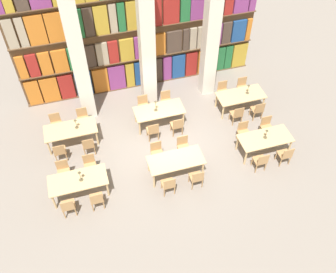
{
  "coord_description": "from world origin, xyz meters",
  "views": [
    {
      "loc": [
        -2.58,
        -8.83,
        10.67
      ],
      "look_at": [
        0.0,
        -0.12,
        0.68
      ],
      "focal_mm": 40.0,
      "sensor_mm": 36.0,
      "label": 1
    }
  ],
  "objects_px": {
    "desk_lamp_1": "(267,132)",
    "reading_table_4": "(159,111)",
    "chair_6": "(197,177)",
    "desk_lamp_2": "(75,122)",
    "chair_23": "(243,87)",
    "reading_table_0": "(78,181)",
    "chair_16": "(153,130)",
    "chair_10": "(285,155)",
    "desk_lamp_3": "(156,104)",
    "chair_7": "(183,146)",
    "chair_19": "(166,100)",
    "chair_13": "(56,123)",
    "chair_18": "(177,125)",
    "chair_3": "(90,165)",
    "reading_table_3": "(71,130)",
    "chair_12": "(60,151)",
    "reading_table_1": "(176,161)",
    "reading_table_5": "(241,96)",
    "reading_table_2": "(265,139)",
    "chair_11": "(267,126)",
    "chair_15": "(83,118)",
    "chair_8": "(261,161)",
    "pillar_center": "(147,40)",
    "chair_17": "(143,105)",
    "pillar_right": "(212,29)",
    "desk_lamp_0": "(80,174)",
    "chair_2": "(97,199)",
    "chair_22": "(258,110)",
    "chair_0": "(68,206)",
    "chair_21": "(223,91)",
    "pillar_left": "(77,51)",
    "chair_20": "(237,114)",
    "chair_5": "(157,152)",
    "chair_14": "(88,145)"
  },
  "relations": [
    {
      "from": "desk_lamp_1",
      "to": "reading_table_4",
      "type": "relative_size",
      "value": 0.22
    },
    {
      "from": "chair_6",
      "to": "desk_lamp_2",
      "type": "height_order",
      "value": "desk_lamp_2"
    },
    {
      "from": "chair_23",
      "to": "reading_table_0",
      "type": "bearing_deg",
      "value": 22.83
    },
    {
      "from": "chair_16",
      "to": "chair_10",
      "type": "bearing_deg",
      "value": -30.59
    },
    {
      "from": "desk_lamp_3",
      "to": "chair_23",
      "type": "distance_m",
      "value": 4.02
    },
    {
      "from": "chair_7",
      "to": "chair_19",
      "type": "bearing_deg",
      "value": -92.27
    },
    {
      "from": "desk_lamp_1",
      "to": "chair_13",
      "type": "bearing_deg",
      "value": 156.25
    },
    {
      "from": "chair_18",
      "to": "chair_3",
      "type": "bearing_deg",
      "value": -164.52
    },
    {
      "from": "reading_table_3",
      "to": "chair_10",
      "type": "bearing_deg",
      "value": -23.92
    },
    {
      "from": "reading_table_0",
      "to": "chair_19",
      "type": "distance_m",
      "value": 5.02
    },
    {
      "from": "chair_12",
      "to": "reading_table_1",
      "type": "bearing_deg",
      "value": -24.83
    },
    {
      "from": "reading_table_3",
      "to": "reading_table_4",
      "type": "distance_m",
      "value": 3.39
    },
    {
      "from": "desk_lamp_1",
      "to": "reading_table_5",
      "type": "bearing_deg",
      "value": 87.2
    },
    {
      "from": "chair_16",
      "to": "reading_table_5",
      "type": "xyz_separation_m",
      "value": [
        3.82,
        0.63,
        0.19
      ]
    },
    {
      "from": "desk_lamp_1",
      "to": "chair_12",
      "type": "xyz_separation_m",
      "value": [
        -7.15,
        1.69,
        -0.55
      ]
    },
    {
      "from": "reading_table_2",
      "to": "chair_11",
      "type": "xyz_separation_m",
      "value": [
        0.47,
        0.73,
        -0.19
      ]
    },
    {
      "from": "reading_table_4",
      "to": "chair_19",
      "type": "distance_m",
      "value": 0.9
    },
    {
      "from": "chair_15",
      "to": "desk_lamp_2",
      "type": "bearing_deg",
      "value": 69.35
    },
    {
      "from": "chair_8",
      "to": "pillar_center",
      "type": "bearing_deg",
      "value": 121.68
    },
    {
      "from": "reading_table_1",
      "to": "chair_17",
      "type": "relative_size",
      "value": 2.16
    },
    {
      "from": "pillar_right",
      "to": "chair_3",
      "type": "height_order",
      "value": "pillar_right"
    },
    {
      "from": "reading_table_1",
      "to": "desk_lamp_1",
      "type": "xyz_separation_m",
      "value": [
        3.37,
        0.06,
        0.36
      ]
    },
    {
      "from": "desk_lamp_0",
      "to": "chair_23",
      "type": "xyz_separation_m",
      "value": [
        7.11,
        3.08,
        -0.57
      ]
    },
    {
      "from": "chair_2",
      "to": "chair_22",
      "type": "xyz_separation_m",
      "value": [
        6.76,
        2.32,
        0.0
      ]
    },
    {
      "from": "chair_0",
      "to": "desk_lamp_2",
      "type": "bearing_deg",
      "value": 76.99
    },
    {
      "from": "chair_3",
      "to": "chair_19",
      "type": "relative_size",
      "value": 1.0
    },
    {
      "from": "chair_0",
      "to": "chair_21",
      "type": "height_order",
      "value": "same"
    },
    {
      "from": "reading_table_2",
      "to": "chair_10",
      "type": "height_order",
      "value": "chair_10"
    },
    {
      "from": "pillar_left",
      "to": "chair_23",
      "type": "relative_size",
      "value": 6.8
    },
    {
      "from": "reading_table_4",
      "to": "chair_20",
      "type": "xyz_separation_m",
      "value": [
        2.92,
        -0.82,
        -0.19
      ]
    },
    {
      "from": "chair_2",
      "to": "chair_18",
      "type": "relative_size",
      "value": 1.0
    },
    {
      "from": "desk_lamp_0",
      "to": "chair_18",
      "type": "height_order",
      "value": "desk_lamp_0"
    },
    {
      "from": "desk_lamp_1",
      "to": "chair_22",
      "type": "xyz_separation_m",
      "value": [
        0.55,
        1.64,
        -0.55
      ]
    },
    {
      "from": "chair_5",
      "to": "chair_12",
      "type": "distance_m",
      "value": 3.46
    },
    {
      "from": "pillar_left",
      "to": "chair_16",
      "type": "relative_size",
      "value": 6.8
    },
    {
      "from": "pillar_left",
      "to": "chair_19",
      "type": "bearing_deg",
      "value": -12.11
    },
    {
      "from": "chair_18",
      "to": "chair_22",
      "type": "distance_m",
      "value": 3.31
    },
    {
      "from": "reading_table_0",
      "to": "chair_13",
      "type": "xyz_separation_m",
      "value": [
        -0.47,
        3.09,
        -0.19
      ]
    },
    {
      "from": "chair_8",
      "to": "chair_13",
      "type": "relative_size",
      "value": 1.0
    },
    {
      "from": "pillar_center",
      "to": "chair_2",
      "type": "bearing_deg",
      "value": -122.76
    },
    {
      "from": "chair_19",
      "to": "reading_table_5",
      "type": "xyz_separation_m",
      "value": [
        2.87,
        -0.82,
        0.19
      ]
    },
    {
      "from": "chair_11",
      "to": "chair_14",
      "type": "relative_size",
      "value": 1.0
    },
    {
      "from": "chair_20",
      "to": "chair_14",
      "type": "bearing_deg",
      "value": 179.5
    },
    {
      "from": "chair_2",
      "to": "reading_table_5",
      "type": "relative_size",
      "value": 0.46
    },
    {
      "from": "chair_0",
      "to": "desk_lamp_3",
      "type": "bearing_deg",
      "value": 40.16
    },
    {
      "from": "chair_6",
      "to": "chair_20",
      "type": "xyz_separation_m",
      "value": [
        2.52,
        2.42,
        0.0
      ]
    },
    {
      "from": "chair_14",
      "to": "desk_lamp_3",
      "type": "relative_size",
      "value": 1.79
    },
    {
      "from": "desk_lamp_3",
      "to": "chair_22",
      "type": "xyz_separation_m",
      "value": [
        3.93,
        -0.84,
        -0.6
      ]
    },
    {
      "from": "pillar_right",
      "to": "chair_17",
      "type": "height_order",
      "value": "pillar_right"
    },
    {
      "from": "chair_3",
      "to": "desk_lamp_3",
      "type": "bearing_deg",
      "value": -149.0
    }
  ]
}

